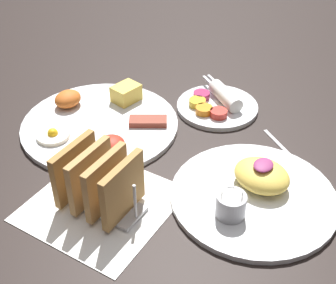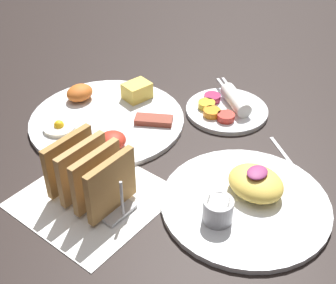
# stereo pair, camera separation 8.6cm
# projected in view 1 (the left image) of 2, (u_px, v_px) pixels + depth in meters

# --- Properties ---
(ground_plane) EXTENTS (3.00, 3.00, 0.00)m
(ground_plane) POSITION_uv_depth(u_px,v_px,m) (176.00, 157.00, 0.88)
(ground_plane) COLOR black
(napkin_flat) EXTENTS (0.22, 0.22, 0.00)m
(napkin_flat) POSITION_uv_depth(u_px,v_px,m) (101.00, 204.00, 0.77)
(napkin_flat) COLOR white
(napkin_flat) RESTS_ON ground_plane
(plate_breakfast) EXTENTS (0.32, 0.32, 0.05)m
(plate_breakfast) POSITION_uv_depth(u_px,v_px,m) (100.00, 122.00, 0.95)
(plate_breakfast) COLOR white
(plate_breakfast) RESTS_ON ground_plane
(plate_condiments) EXTENTS (0.17, 0.17, 0.04)m
(plate_condiments) POSITION_uv_depth(u_px,v_px,m) (217.00, 104.00, 1.00)
(plate_condiments) COLOR white
(plate_condiments) RESTS_ON ground_plane
(plate_foreground) EXTENTS (0.28, 0.28, 0.06)m
(plate_foreground) POSITION_uv_depth(u_px,v_px,m) (254.00, 192.00, 0.78)
(plate_foreground) COLOR white
(plate_foreground) RESTS_ON ground_plane
(toast_rack) EXTENTS (0.10, 0.15, 0.10)m
(toast_rack) POSITION_uv_depth(u_px,v_px,m) (99.00, 181.00, 0.74)
(toast_rack) COLOR #B7B7BC
(toast_rack) RESTS_ON ground_plane
(teaspoon) EXTENTS (0.09, 0.11, 0.01)m
(teaspoon) POSITION_uv_depth(u_px,v_px,m) (290.00, 154.00, 0.88)
(teaspoon) COLOR silver
(teaspoon) RESTS_ON ground_plane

